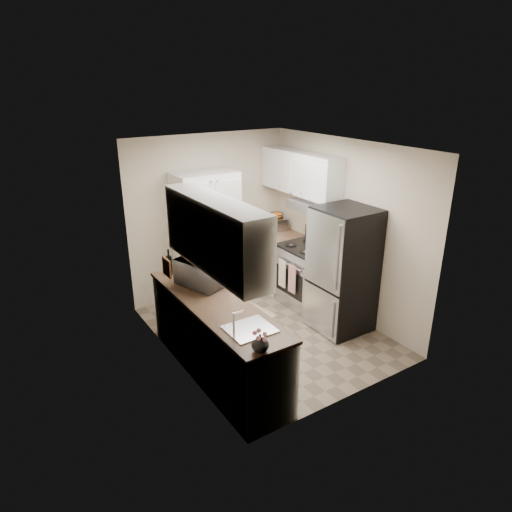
{
  "coord_description": "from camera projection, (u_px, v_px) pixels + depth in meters",
  "views": [
    {
      "loc": [
        -3.06,
        -4.48,
        3.23
      ],
      "look_at": [
        -0.08,
        0.15,
        1.08
      ],
      "focal_mm": 32.0,
      "sensor_mm": 36.0,
      "label": 1
    }
  ],
  "objects": [
    {
      "name": "room_shell",
      "position": [
        267.0,
        218.0,
        5.62
      ],
      "size": [
        2.64,
        3.24,
        2.52
      ],
      "color": "beige",
      "rests_on": "ground"
    },
    {
      "name": "refrigerator",
      "position": [
        343.0,
        270.0,
        6.07
      ],
      "size": [
        0.7,
        0.72,
        1.7
      ],
      "primitive_type": "cube",
      "color": "#B7B7BC",
      "rests_on": "ground"
    },
    {
      "name": "cutting_board",
      "position": [
        187.0,
        255.0,
        5.96
      ],
      "size": [
        0.11,
        0.24,
        0.31
      ],
      "primitive_type": "cube",
      "rotation": [
        0.0,
        0.0,
        0.38
      ],
      "color": "#459A49",
      "rests_on": "countertop_left"
    },
    {
      "name": "toaster_oven",
      "position": [
        277.0,
        223.0,
        7.45
      ],
      "size": [
        0.34,
        0.4,
        0.2
      ],
      "primitive_type": "cube",
      "rotation": [
        0.0,
        0.0,
        -0.22
      ],
      "color": "#A6A6AB",
      "rests_on": "countertop_right"
    },
    {
      "name": "countertop_left",
      "position": [
        215.0,
        303.0,
        5.06
      ],
      "size": [
        0.63,
        2.33,
        0.04
      ],
      "primitive_type": "cube",
      "color": "brown",
      "rests_on": "base_cabinet_left"
    },
    {
      "name": "ground",
      "position": [
        267.0,
        332.0,
        6.22
      ],
      "size": [
        3.2,
        3.2,
        0.0
      ],
      "primitive_type": "plane",
      "color": "#7A6B56",
      "rests_on": "ground"
    },
    {
      "name": "base_cabinet_left",
      "position": [
        217.0,
        339.0,
        5.23
      ],
      "size": [
        0.6,
        2.3,
        0.88
      ],
      "primitive_type": "cube",
      "color": "white",
      "rests_on": "ground"
    },
    {
      "name": "fruit_basket",
      "position": [
        277.0,
        214.0,
        7.41
      ],
      "size": [
        0.24,
        0.24,
        0.1
      ],
      "primitive_type": null,
      "rotation": [
        0.0,
        0.0,
        -0.03
      ],
      "color": "orange",
      "rests_on": "toaster_oven"
    },
    {
      "name": "kitchen_mat",
      "position": [
        247.0,
        312.0,
        6.75
      ],
      "size": [
        0.61,
        0.85,
        0.01
      ],
      "primitive_type": "cube",
      "rotation": [
        0.0,
        0.0,
        0.16
      ],
      "color": "#CAB683",
      "rests_on": "ground"
    },
    {
      "name": "wine_bottle",
      "position": [
        169.0,
        263.0,
        5.71
      ],
      "size": [
        0.08,
        0.08,
        0.3
      ],
      "primitive_type": "cylinder",
      "color": "black",
      "rests_on": "countertop_left"
    },
    {
      "name": "flower_vase",
      "position": [
        260.0,
        343.0,
        4.11
      ],
      "size": [
        0.21,
        0.21,
        0.17
      ],
      "primitive_type": "imported",
      "rotation": [
        0.0,
        0.0,
        0.33
      ],
      "color": "silver",
      "rests_on": "countertop_left"
    },
    {
      "name": "base_cabinet_right",
      "position": [
        276.0,
        260.0,
        7.5
      ],
      "size": [
        0.6,
        0.8,
        0.88
      ],
      "primitive_type": "cube",
      "color": "white",
      "rests_on": "ground"
    },
    {
      "name": "electric_range",
      "position": [
        306.0,
        275.0,
        6.85
      ],
      "size": [
        0.71,
        0.78,
        1.13
      ],
      "color": "#B7B7BC",
      "rests_on": "ground"
    },
    {
      "name": "microwave",
      "position": [
        202.0,
        272.0,
        5.42
      ],
      "size": [
        0.56,
        0.67,
        0.32
      ],
      "primitive_type": "imported",
      "rotation": [
        0.0,
        0.0,
        1.91
      ],
      "color": "#AEAEB2",
      "rests_on": "countertop_left"
    },
    {
      "name": "pantry_cabinet",
      "position": [
        207.0,
        239.0,
        6.79
      ],
      "size": [
        0.9,
        0.55,
        2.0
      ],
      "primitive_type": "cube",
      "color": "white",
      "rests_on": "ground"
    },
    {
      "name": "countertop_right",
      "position": [
        277.0,
        234.0,
        7.33
      ],
      "size": [
        0.63,
        0.83,
        0.04
      ],
      "primitive_type": "cube",
      "color": "brown",
      "rests_on": "base_cabinet_right"
    }
  ]
}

